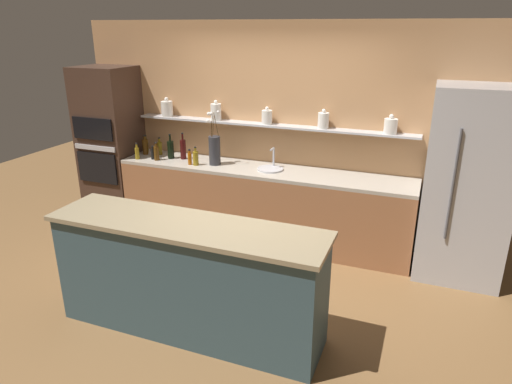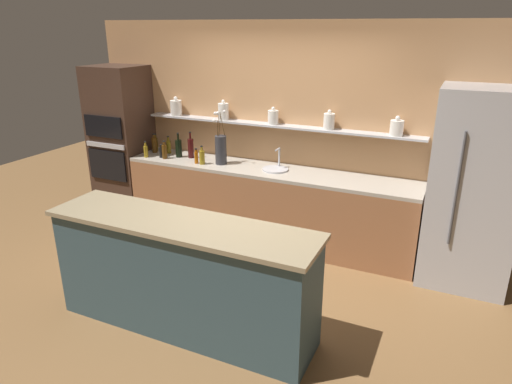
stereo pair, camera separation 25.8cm
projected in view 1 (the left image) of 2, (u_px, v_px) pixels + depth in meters
name	position (u px, v px, depth m)	size (l,w,h in m)	color
ground_plane	(224.00, 289.00, 4.67)	(12.00, 12.00, 0.00)	brown
back_wall_unit	(277.00, 132.00, 5.61)	(5.20, 0.28, 2.60)	tan
back_counter_unit	(262.00, 204.00, 5.61)	(3.61, 0.62, 0.92)	#99603D
island_counter	(188.00, 278.00, 3.88)	(2.38, 0.61, 1.02)	#334C56
refrigerator	(467.00, 186.00, 4.63)	(0.84, 0.73, 2.01)	#B7B7BC
oven_tower	(111.00, 144.00, 6.16)	(0.71, 0.64, 2.04)	#3D281E
flower_vase	(214.00, 149.00, 5.56)	(0.18, 0.14, 0.68)	#2D2D33
sink_fixture	(271.00, 168.00, 5.42)	(0.31, 0.31, 0.25)	#B7B7BC
bottle_sauce_0	(153.00, 154.00, 5.84)	(0.06, 0.06, 0.17)	black
bottle_oil_1	(146.00, 146.00, 6.13)	(0.06, 0.06, 0.24)	#47380A
bottle_wine_2	(183.00, 149.00, 5.82)	(0.07, 0.07, 0.34)	#380C0C
bottle_oil_3	(137.00, 153.00, 5.83)	(0.06, 0.06, 0.21)	olive
bottle_wine_4	(171.00, 149.00, 5.85)	(0.08, 0.08, 0.32)	black
bottle_spirit_5	(156.00, 153.00, 5.78)	(0.07, 0.07, 0.23)	#4C2D0C
bottle_sauce_6	(190.00, 158.00, 5.60)	(0.05, 0.05, 0.19)	#9E4C0A
bottle_oil_7	(196.00, 158.00, 5.57)	(0.07, 0.07, 0.23)	olive
bottle_sauce_8	(156.00, 151.00, 5.90)	(0.06, 0.06, 0.19)	black
bottle_oil_9	(160.00, 148.00, 6.03)	(0.06, 0.06, 0.23)	brown
bottle_spirit_10	(145.00, 146.00, 6.04)	(0.07, 0.07, 0.26)	#4C2D0C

